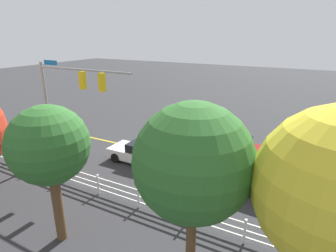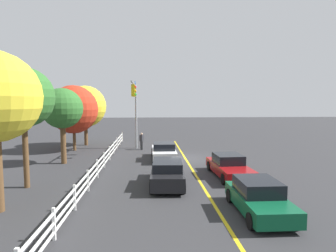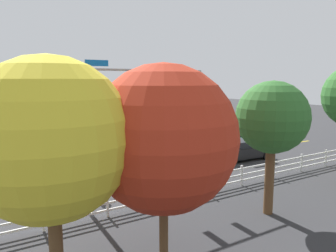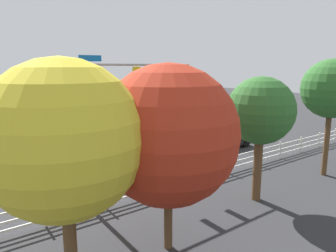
% 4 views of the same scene
% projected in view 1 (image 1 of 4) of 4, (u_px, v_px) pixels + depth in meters
% --- Properties ---
extents(ground_plane, '(120.00, 120.00, 0.00)m').
position_uv_depth(ground_plane, '(153.00, 151.00, 20.35)').
color(ground_plane, '#2D2D30').
extents(lane_center_stripe, '(28.00, 0.16, 0.01)m').
position_uv_depth(lane_center_stripe, '(204.00, 163.00, 18.55)').
color(lane_center_stripe, gold).
rests_on(lane_center_stripe, ground_plane).
extents(signal_assembly, '(6.94, 0.38, 6.71)m').
position_uv_depth(signal_assembly, '(68.00, 95.00, 16.70)').
color(signal_assembly, gray).
rests_on(signal_assembly, ground_plane).
extents(car_0, '(4.14, 1.94, 1.43)m').
position_uv_depth(car_0, '(336.00, 168.00, 16.29)').
color(car_0, '#0C4C2D').
rests_on(car_0, ground_plane).
extents(car_1, '(4.51, 2.00, 1.40)m').
position_uv_depth(car_1, '(142.00, 153.00, 18.48)').
color(car_1, silver).
rests_on(car_1, ground_plane).
extents(car_2, '(4.82, 2.11, 1.39)m').
position_uv_depth(car_2, '(239.00, 148.00, 19.28)').
color(car_2, maroon).
rests_on(car_2, ground_plane).
extents(car_3, '(4.57, 2.09, 1.45)m').
position_uv_depth(car_3, '(248.00, 178.00, 15.17)').
color(car_3, black).
rests_on(car_3, ground_plane).
extents(pedestrian, '(0.46, 0.47, 1.69)m').
position_uv_depth(pedestrian, '(69.00, 146.00, 18.89)').
color(pedestrian, '#3F3F42').
rests_on(pedestrian, ground_plane).
extents(white_rail_fence, '(26.10, 0.10, 1.15)m').
position_uv_depth(white_rail_fence, '(139.00, 197.00, 13.59)').
color(white_rail_fence, white).
rests_on(white_rail_fence, ground_plane).
extents(tree_2, '(3.28, 3.28, 6.64)m').
position_uv_depth(tree_2, '(193.00, 163.00, 7.32)').
color(tree_2, brown).
rests_on(tree_2, ground_plane).
extents(tree_3, '(3.07, 3.07, 5.79)m').
position_uv_depth(tree_3, '(49.00, 146.00, 10.41)').
color(tree_3, brown).
rests_on(tree_3, ground_plane).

